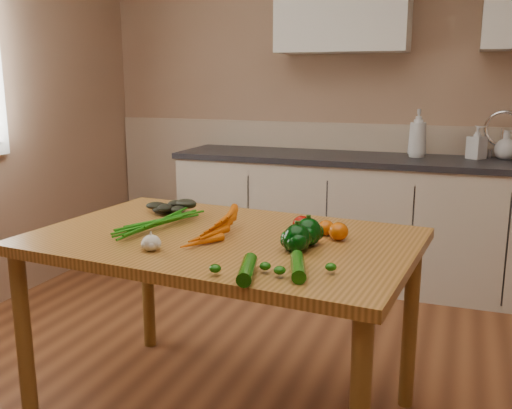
{
  "coord_description": "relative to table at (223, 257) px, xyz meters",
  "views": [
    {
      "loc": [
        0.76,
        -1.74,
        1.42
      ],
      "look_at": [
        -0.08,
        0.53,
        0.89
      ],
      "focal_mm": 40.0,
      "sensor_mm": 36.0,
      "label": 1
    }
  ],
  "objects": [
    {
      "name": "pepper_a",
      "position": [
        0.34,
        -0.1,
        0.14
      ],
      "size": [
        0.1,
        0.1,
        0.1
      ],
      "primitive_type": "sphere",
      "color": "black",
      "rests_on": "table"
    },
    {
      "name": "garlic_bulb",
      "position": [
        -0.16,
        -0.28,
        0.12
      ],
      "size": [
        0.07,
        0.07,
        0.06
      ],
      "primitive_type": "ellipsoid",
      "color": "beige",
      "rests_on": "table"
    },
    {
      "name": "tomato_a",
      "position": [
        0.29,
        0.15,
        0.13
      ],
      "size": [
        0.08,
        0.08,
        0.07
      ],
      "primitive_type": "ellipsoid",
      "color": "#860A02",
      "rests_on": "table"
    },
    {
      "name": "soap_bottle_c",
      "position": [
        1.14,
        2.08,
        0.28
      ],
      "size": [
        0.17,
        0.17,
        0.19
      ],
      "primitive_type": "imported",
      "rotation": [
        0.0,
        0.0,
        1.78
      ],
      "color": "silver",
      "rests_on": "counter_run"
    },
    {
      "name": "soap_bottle_a",
      "position": [
        0.58,
        1.98,
        0.35
      ],
      "size": [
        0.13,
        0.14,
        0.32
      ],
      "primitive_type": "imported",
      "rotation": [
        0.0,
        0.0,
        3.22
      ],
      "color": "silver",
      "rests_on": "counter_run"
    },
    {
      "name": "leafy_greens",
      "position": [
        -0.37,
        0.26,
        0.14
      ],
      "size": [
        0.22,
        0.19,
        0.11
      ],
      "primitive_type": null,
      "color": "black",
      "rests_on": "table"
    },
    {
      "name": "pepper_b",
      "position": [
        0.36,
        -0.01,
        0.14
      ],
      "size": [
        0.1,
        0.1,
        0.1
      ],
      "primitive_type": "sphere",
      "color": "black",
      "rests_on": "table"
    },
    {
      "name": "table",
      "position": [
        0.0,
        0.0,
        0.0
      ],
      "size": [
        1.58,
        1.09,
        0.81
      ],
      "rotation": [
        0.0,
        0.0,
        -0.08
      ],
      "color": "#AB7031",
      "rests_on": "ground"
    },
    {
      "name": "soap_bottle_b",
      "position": [
        0.96,
        2.03,
        0.29
      ],
      "size": [
        0.14,
        0.14,
        0.22
      ],
      "primitive_type": "imported",
      "rotation": [
        0.0,
        0.0,
        0.92
      ],
      "color": "silver",
      "rests_on": "counter_run"
    },
    {
      "name": "zucchini_b",
      "position": [
        0.27,
        -0.42,
        0.11
      ],
      "size": [
        0.1,
        0.21,
        0.05
      ],
      "primitive_type": "cylinder",
      "rotation": [
        1.57,
        0.0,
        0.26
      ],
      "color": "#0F4907",
      "rests_on": "table"
    },
    {
      "name": "room",
      "position": [
        0.13,
        -0.11,
        0.53
      ],
      "size": [
        4.04,
        5.04,
        2.64
      ],
      "color": "brown",
      "rests_on": "ground"
    },
    {
      "name": "zucchini_a",
      "position": [
        0.41,
        -0.33,
        0.11
      ],
      "size": [
        0.11,
        0.22,
        0.05
      ],
      "primitive_type": "cylinder",
      "rotation": [
        1.57,
        0.0,
        0.31
      ],
      "color": "#0F4907",
      "rests_on": "table"
    },
    {
      "name": "pepper_c",
      "position": [
        0.33,
        -0.11,
        0.13
      ],
      "size": [
        0.09,
        0.09,
        0.09
      ],
      "primitive_type": "sphere",
      "color": "black",
      "rests_on": "table"
    },
    {
      "name": "counter_run",
      "position": [
        0.34,
        1.91,
        -0.26
      ],
      "size": [
        2.84,
        0.64,
        1.14
      ],
      "color": "beige",
      "rests_on": "ground"
    },
    {
      "name": "tomato_b",
      "position": [
        0.39,
        0.15,
        0.12
      ],
      "size": [
        0.07,
        0.07,
        0.06
      ],
      "primitive_type": "ellipsoid",
      "color": "#C24F04",
      "rests_on": "table"
    },
    {
      "name": "carrot_bunch",
      "position": [
        -0.1,
        -0.02,
        0.13
      ],
      "size": [
        0.3,
        0.24,
        0.08
      ],
      "primitive_type": null,
      "rotation": [
        0.0,
        0.0,
        -0.08
      ],
      "color": "#D75C05",
      "rests_on": "table"
    },
    {
      "name": "tomato_c",
      "position": [
        0.45,
        0.09,
        0.13
      ],
      "size": [
        0.08,
        0.08,
        0.07
      ],
      "primitive_type": "ellipsoid",
      "color": "#C24F04",
      "rests_on": "table"
    }
  ]
}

